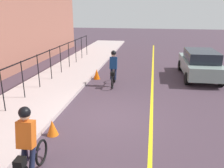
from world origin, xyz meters
TOP-DOWN VIEW (x-y plane):
  - ground_plane at (0.00, 0.00)m, footprint 80.00×80.00m
  - lane_line_centre at (0.00, -1.60)m, footprint 36.00×0.12m
  - sidewalk at (0.00, 3.40)m, footprint 40.00×3.20m
  - iron_fence at (1.00, 3.80)m, footprint 19.79×0.04m
  - cyclist_lead at (3.66, 0.37)m, footprint 1.71×0.38m
  - cyclist_follow at (-3.53, 1.10)m, footprint 1.71×0.38m
  - patrol_sedan at (5.99, -4.19)m, footprint 4.43×1.99m
  - traffic_cone_near at (4.70, 1.51)m, footprint 0.36×0.36m
  - traffic_cone_far at (-1.53, 1.45)m, footprint 0.36×0.36m

SIDE VIEW (x-z plane):
  - ground_plane at x=0.00m, z-range 0.00..0.00m
  - lane_line_centre at x=0.00m, z-range 0.00..0.01m
  - sidewalk at x=0.00m, z-range 0.00..0.15m
  - traffic_cone_far at x=-1.53m, z-range 0.00..0.50m
  - traffic_cone_near at x=4.70m, z-range 0.00..0.56m
  - patrol_sedan at x=5.99m, z-range 0.03..1.61m
  - cyclist_lead at x=3.66m, z-range 0.00..1.82m
  - cyclist_follow at x=-3.53m, z-range 0.00..1.82m
  - iron_fence at x=1.00m, z-range 0.49..2.09m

